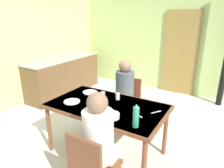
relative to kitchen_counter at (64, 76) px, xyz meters
The scene contains 18 objects.
ground_plane 2.34m from the kitchen_counter, 31.36° to the right, with size 7.15×7.15×0.00m, color silver.
wall_back 2.64m from the kitchen_counter, 38.45° to the left, with size 4.78×0.10×2.60m, color #AFC473.
wall_left 1.04m from the kitchen_counter, 123.10° to the right, with size 0.10×4.12×2.60m, color #B0C775.
door_wooden 2.89m from the kitchen_counter, 31.33° to the left, with size 0.80×0.05×2.00m, color olive.
kitchen_counter is the anchor object (origin of this frame).
dining_table 2.61m from the kitchen_counter, 33.67° to the right, with size 1.58×0.91×0.74m.
chair_near_diner 3.37m from the kitchen_counter, 41.86° to the right, with size 0.40×0.40×0.87m.
chair_far_diner 2.18m from the kitchen_counter, 16.97° to the right, with size 0.40×0.40×0.87m.
person_near_diner 3.30m from the kitchen_counter, 40.08° to the right, with size 0.30×0.37×0.77m.
person_far_diner 2.25m from the kitchen_counter, 20.33° to the right, with size 0.30×0.37×0.77m.
water_bottle_green_near 3.27m from the kitchen_counter, 32.58° to the right, with size 0.07×0.07×0.26m.
serving_bowl_center 2.98m from the kitchen_counter, 35.21° to the right, with size 0.17×0.17×0.06m, color white.
dinner_plate_near_left 2.11m from the kitchen_counter, 34.86° to the right, with size 0.22×0.22×0.01m, color white.
dinner_plate_near_right 2.37m from the kitchen_counter, 43.24° to the right, with size 0.22×0.22×0.01m, color white.
drinking_glass_by_near_diner 2.54m from the kitchen_counter, 28.69° to the right, with size 0.06×0.06×0.10m, color silver.
drinking_glass_by_far_diner 2.44m from the kitchen_counter, 32.87° to the right, with size 0.06×0.06×0.11m, color silver.
cutlery_knife_near 3.11m from the kitchen_counter, 24.92° to the right, with size 0.15×0.02×0.00m, color silver.
cutlery_fork_near 3.06m from the kitchen_counter, 29.48° to the right, with size 0.15×0.02×0.00m, color silver.
Camera 1 is at (1.52, -2.29, 1.87)m, focal length 32.01 mm.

